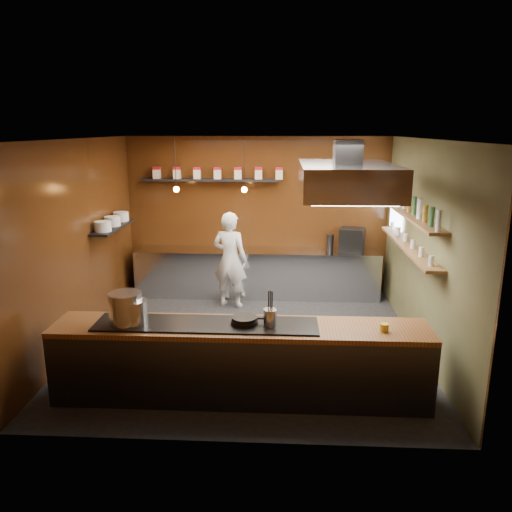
# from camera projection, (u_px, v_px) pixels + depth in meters

# --- Properties ---
(floor) EXTENTS (5.00, 5.00, 0.00)m
(floor) POSITION_uv_depth(u_px,v_px,m) (250.00, 342.00, 7.57)
(floor) COLOR black
(floor) RESTS_ON ground
(back_wall) EXTENTS (5.00, 0.00, 5.00)m
(back_wall) POSITION_uv_depth(u_px,v_px,m) (258.00, 216.00, 9.61)
(back_wall) COLOR #39170A
(back_wall) RESTS_ON ground
(left_wall) EXTENTS (0.00, 5.00, 5.00)m
(left_wall) POSITION_uv_depth(u_px,v_px,m) (80.00, 243.00, 7.32)
(left_wall) COLOR #39170A
(left_wall) RESTS_ON ground
(right_wall) EXTENTS (0.00, 5.00, 5.00)m
(right_wall) POSITION_uv_depth(u_px,v_px,m) (425.00, 248.00, 7.06)
(right_wall) COLOR #4B492A
(right_wall) RESTS_ON ground
(ceiling) EXTENTS (5.00, 5.00, 0.00)m
(ceiling) POSITION_uv_depth(u_px,v_px,m) (249.00, 139.00, 6.82)
(ceiling) COLOR silver
(ceiling) RESTS_ON back_wall
(window_pane) EXTENTS (0.00, 1.00, 1.00)m
(window_pane) POSITION_uv_depth(u_px,v_px,m) (397.00, 202.00, 8.61)
(window_pane) COLOR white
(window_pane) RESTS_ON right_wall
(prep_counter) EXTENTS (4.60, 0.65, 0.90)m
(prep_counter) POSITION_uv_depth(u_px,v_px,m) (257.00, 273.00, 9.55)
(prep_counter) COLOR silver
(prep_counter) RESTS_ON floor
(pass_counter) EXTENTS (4.40, 0.72, 0.94)m
(pass_counter) POSITION_uv_depth(u_px,v_px,m) (240.00, 361.00, 5.90)
(pass_counter) COLOR #38383D
(pass_counter) RESTS_ON floor
(tin_shelf) EXTENTS (2.60, 0.26, 0.04)m
(tin_shelf) POSITION_uv_depth(u_px,v_px,m) (210.00, 180.00, 9.35)
(tin_shelf) COLOR black
(tin_shelf) RESTS_ON back_wall
(plate_shelf) EXTENTS (0.30, 1.40, 0.04)m
(plate_shelf) POSITION_uv_depth(u_px,v_px,m) (113.00, 227.00, 8.27)
(plate_shelf) COLOR black
(plate_shelf) RESTS_ON left_wall
(bottle_shelf_upper) EXTENTS (0.26, 2.80, 0.04)m
(bottle_shelf_upper) POSITION_uv_depth(u_px,v_px,m) (411.00, 215.00, 7.26)
(bottle_shelf_upper) COLOR brown
(bottle_shelf_upper) RESTS_ON right_wall
(bottle_shelf_lower) EXTENTS (0.26, 2.80, 0.04)m
(bottle_shelf_lower) POSITION_uv_depth(u_px,v_px,m) (408.00, 246.00, 7.37)
(bottle_shelf_lower) COLOR brown
(bottle_shelf_lower) RESTS_ON right_wall
(extractor_hood) EXTENTS (1.20, 2.00, 0.72)m
(extractor_hood) POSITION_uv_depth(u_px,v_px,m) (347.00, 179.00, 6.49)
(extractor_hood) COLOR #38383D
(extractor_hood) RESTS_ON ceiling
(pendant_left) EXTENTS (0.10, 0.10, 0.95)m
(pendant_left) POSITION_uv_depth(u_px,v_px,m) (176.00, 186.00, 8.75)
(pendant_left) COLOR black
(pendant_left) RESTS_ON ceiling
(pendant_right) EXTENTS (0.10, 0.10, 0.95)m
(pendant_right) POSITION_uv_depth(u_px,v_px,m) (244.00, 187.00, 8.69)
(pendant_right) COLOR black
(pendant_right) RESTS_ON ceiling
(storage_tins) EXTENTS (2.43, 0.13, 0.22)m
(storage_tins) POSITION_uv_depth(u_px,v_px,m) (218.00, 173.00, 9.31)
(storage_tins) COLOR beige
(storage_tins) RESTS_ON tin_shelf
(plate_stacks) EXTENTS (0.26, 1.16, 0.16)m
(plate_stacks) POSITION_uv_depth(u_px,v_px,m) (112.00, 221.00, 8.24)
(plate_stacks) COLOR silver
(plate_stacks) RESTS_ON plate_shelf
(bottles) EXTENTS (0.06, 2.66, 0.24)m
(bottles) POSITION_uv_depth(u_px,v_px,m) (412.00, 205.00, 7.22)
(bottles) COLOR silver
(bottles) RESTS_ON bottle_shelf_upper
(wine_glasses) EXTENTS (0.07, 2.37, 0.13)m
(wine_glasses) POSITION_uv_depth(u_px,v_px,m) (409.00, 241.00, 7.35)
(wine_glasses) COLOR silver
(wine_glasses) RESTS_ON bottle_shelf_lower
(stockpot_large) EXTENTS (0.51, 0.51, 0.37)m
(stockpot_large) POSITION_uv_depth(u_px,v_px,m) (126.00, 308.00, 5.75)
(stockpot_large) COLOR #B9BCC1
(stockpot_large) RESTS_ON pass_counter
(stockpot_small) EXTENTS (0.40, 0.40, 0.29)m
(stockpot_small) POSITION_uv_depth(u_px,v_px,m) (134.00, 312.00, 5.75)
(stockpot_small) COLOR #B7BABF
(stockpot_small) RESTS_ON pass_counter
(utensil_crock) EXTENTS (0.19, 0.19, 0.20)m
(utensil_crock) POSITION_uv_depth(u_px,v_px,m) (270.00, 317.00, 5.71)
(utensil_crock) COLOR silver
(utensil_crock) RESTS_ON pass_counter
(frying_pan) EXTENTS (0.49, 0.32, 0.08)m
(frying_pan) POSITION_uv_depth(u_px,v_px,m) (245.00, 320.00, 5.79)
(frying_pan) COLOR black
(frying_pan) RESTS_ON pass_counter
(butter_jar) EXTENTS (0.12, 0.12, 0.09)m
(butter_jar) POSITION_uv_depth(u_px,v_px,m) (384.00, 327.00, 5.62)
(butter_jar) COLOR gold
(butter_jar) RESTS_ON pass_counter
(espresso_machine) EXTENTS (0.53, 0.52, 0.44)m
(espresso_machine) POSITION_uv_depth(u_px,v_px,m) (352.00, 240.00, 9.31)
(espresso_machine) COLOR black
(espresso_machine) RESTS_ON prep_counter
(chef) EXTENTS (0.72, 0.57, 1.73)m
(chef) POSITION_uv_depth(u_px,v_px,m) (230.00, 260.00, 8.89)
(chef) COLOR silver
(chef) RESTS_ON floor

